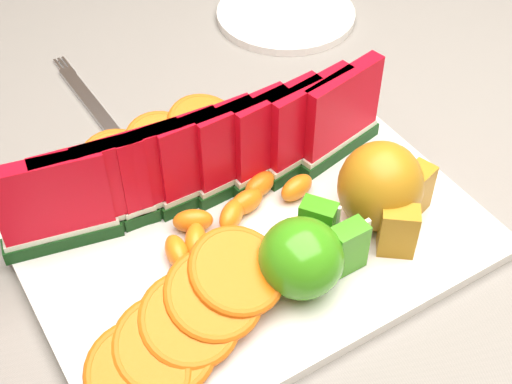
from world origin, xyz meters
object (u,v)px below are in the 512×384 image
at_px(platter, 249,230).
at_px(fork, 91,103).
at_px(side_plate, 286,14).
at_px(pear_cluster, 384,189).
at_px(apple_cluster, 307,254).

xyz_separation_m(platter, fork, (-0.05, 0.26, -0.00)).
xyz_separation_m(side_plate, fork, (-0.29, -0.04, -0.00)).
xyz_separation_m(pear_cluster, fork, (-0.16, 0.32, -0.05)).
xyz_separation_m(apple_cluster, side_plate, (0.23, 0.38, -0.04)).
bearing_deg(side_plate, apple_cluster, -121.11).
relative_size(apple_cluster, side_plate, 0.58).
distance_m(apple_cluster, pear_cluster, 0.10).
bearing_deg(fork, platter, -79.03).
bearing_deg(side_plate, pear_cluster, -110.10).
bearing_deg(fork, side_plate, 7.72).
height_order(pear_cluster, fork, pear_cluster).
height_order(apple_cluster, pear_cluster, pear_cluster).
distance_m(platter, side_plate, 0.38).
xyz_separation_m(apple_cluster, pear_cluster, (0.10, 0.02, 0.01)).
height_order(platter, side_plate, platter).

